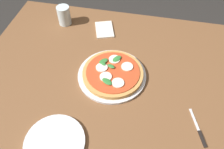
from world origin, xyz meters
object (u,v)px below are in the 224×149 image
Objects in this scene: plate_white at (55,143)px; knife at (200,132)px; dining_table at (98,102)px; serving_tray at (112,75)px; napkin at (104,30)px; pizza at (113,73)px; glass_cup at (64,15)px.

plate_white is 1.42× the size of knife.
serving_tray is (0.09, -0.05, 0.10)m from dining_table.
dining_table is 8.83× the size of napkin.
napkin is at bearing 19.67° from pizza.
pizza reaches higher than knife.
plate_white is (-0.26, 0.09, 0.10)m from dining_table.
dining_table is at bearing -145.24° from glass_cup.
knife is 1.51× the size of glass_cup.
glass_cup is (0.40, 0.28, 0.14)m from dining_table.
knife reaches higher than dining_table.
serving_tray is 0.37m from plate_white.
knife is 0.86m from glass_cup.
serving_tray is at bearing -133.88° from glass_cup.
dining_table is 5.30× the size of plate_white.
pizza is at bearing -160.33° from napkin.
serving_tray is 1.39× the size of plate_white.
serving_tray is 1.97× the size of knife.
serving_tray is 0.42m from knife.
serving_tray reaches higher than dining_table.
pizza is 0.45m from glass_cup.
glass_cup is (0.02, 0.22, 0.05)m from napkin.
glass_cup is at bearing 46.39° from pizza.
plate_white is (-0.34, 0.14, 0.00)m from serving_tray.
serving_tray reaches higher than napkin.
dining_table is 3.82× the size of serving_tray.
pizza is (0.09, -0.05, 0.12)m from dining_table.
plate_white reaches higher than napkin.
napkin is 1.29× the size of glass_cup.
plate_white is at bearing 106.19° from knife.
dining_table is 0.14m from serving_tray.
knife is (-0.19, -0.36, -0.02)m from pizza.
glass_cup is at bearing 34.76° from dining_table.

